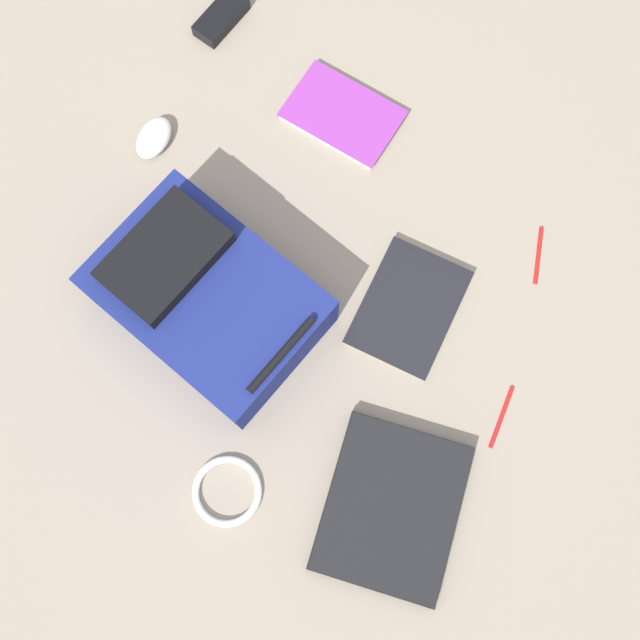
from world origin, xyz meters
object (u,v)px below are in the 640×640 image
Objects in this scene: laptop at (392,507)px; pen_blue at (539,255)px; book_red at (343,115)px; power_brick at (221,18)px; book_blue at (409,308)px; computer_mouse at (154,138)px; pen_black at (502,417)px; backpack at (206,297)px; cable_coil at (227,491)px.

laptop is 0.62m from pen_blue.
power_brick reaches higher than book_red.
book_blue is 2.47× the size of computer_mouse.
computer_mouse is at bearing -143.56° from book_red.
pen_black is at bearing 66.10° from laptop.
book_red is 0.37m from power_brick.
laptop reaches higher than book_blue.
computer_mouse is at bearing 173.27° from book_blue.
backpack reaches higher than cable_coil.
power_brick is at bearing 118.00° from backpack.
power_brick is (-0.84, 0.79, 0.00)m from laptop.
laptop is 0.94m from computer_mouse.
pen_black is (0.42, 0.39, -0.00)m from cable_coil.
book_blue is 0.29m from pen_black.
pen_blue is at bearing -9.93° from book_red.
book_blue is at bearing -30.92° from power_brick.
laptop is at bearing 22.71° from cable_coil.
book_red is at bearing -13.11° from power_brick.
cable_coil is 1.02× the size of power_brick.
computer_mouse is at bearing -169.54° from pen_blue.
book_red is 2.40× the size of computer_mouse.
power_brick is 1.10m from pen_black.
power_brick is at bearing 151.22° from pen_black.
cable_coil is (0.22, -0.31, -0.07)m from backpack.
laptop is 2.65× the size of power_brick.
book_red is at bearing 102.17° from cable_coil.
book_blue reaches higher than cable_coil.
power_brick is at bearing 149.08° from book_blue.
pen_blue is (0.34, 0.74, -0.00)m from cable_coil.
book_blue reaches higher than pen_blue.
backpack is 0.56m from laptop.
backpack is 3.61× the size of pen_black.
cable_coil is at bearing -77.83° from book_red.
power_brick reaches higher than cable_coil.
book_red is 0.47m from book_blue.
power_brick is (-0.36, 0.08, 0.01)m from book_red.
pen_black is (0.27, -0.11, -0.01)m from book_blue.
power_brick is at bearing 166.89° from book_red.
cable_coil is (-0.30, -0.13, -0.01)m from laptop.
computer_mouse is 0.79× the size of pen_black.
computer_mouse is (-0.82, 0.46, 0.00)m from laptop.
pen_blue is at bearing 102.18° from pen_black.
computer_mouse is 0.78× the size of power_brick.
book_red is (-0.48, 0.71, -0.01)m from laptop.
backpack is at bearing 125.02° from cable_coil.
power_brick is 1.05× the size of pen_blue.
book_blue is at bearing -45.02° from book_red.
backpack reaches higher than pen_black.
book_blue is (0.37, 0.19, -0.07)m from backpack.
book_blue is 0.31m from pen_blue.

